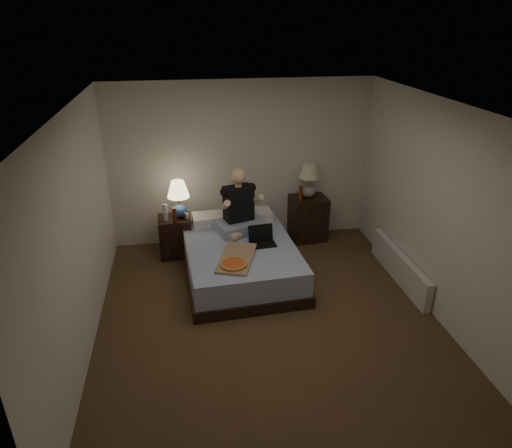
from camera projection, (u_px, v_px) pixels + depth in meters
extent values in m
cube|color=brown|center=(268.00, 319.00, 5.47)|extent=(4.00, 4.50, 0.00)
cube|color=white|center=(271.00, 108.00, 4.42)|extent=(4.00, 4.50, 0.00)
cube|color=silver|center=(241.00, 164.00, 6.96)|extent=(4.00, 0.00, 2.50)
cube|color=silver|center=(337.00, 371.00, 2.93)|extent=(4.00, 0.00, 2.50)
cube|color=silver|center=(77.00, 239.00, 4.65)|extent=(0.00, 4.50, 2.50)
cube|color=silver|center=(440.00, 213.00, 5.25)|extent=(0.00, 4.50, 2.50)
cube|color=#5E79BD|center=(240.00, 260.00, 6.30)|extent=(1.55, 2.01, 0.48)
cube|color=black|center=(175.00, 236.00, 6.82)|extent=(0.48, 0.44, 0.61)
cube|color=black|center=(308.00, 218.00, 7.31)|extent=(0.58, 0.53, 0.71)
cylinder|color=silver|center=(165.00, 212.00, 6.56)|extent=(0.07, 0.07, 0.25)
cylinder|color=#B5B5B0|center=(186.00, 216.00, 6.62)|extent=(0.07, 0.07, 0.10)
cylinder|color=#4E190B|center=(175.00, 215.00, 6.48)|extent=(0.06, 0.06, 0.23)
cylinder|color=#602B0D|center=(301.00, 194.00, 6.98)|extent=(0.06, 0.06, 0.23)
cube|color=silver|center=(400.00, 267.00, 6.20)|extent=(0.10, 1.60, 0.40)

